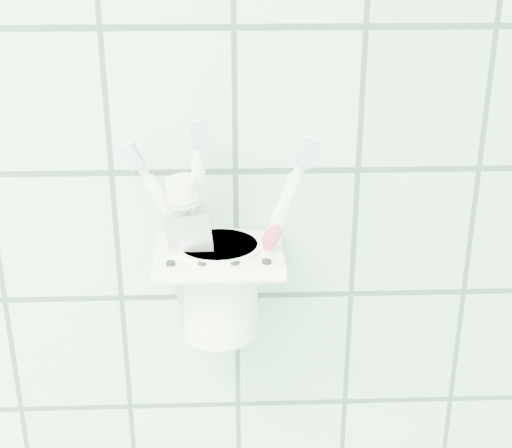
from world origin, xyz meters
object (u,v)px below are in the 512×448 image
toothbrush_orange (235,225)px  toothbrush_blue (203,229)px  toothpaste_tube (201,243)px  holder_bracket (219,257)px  cup (219,285)px  toothbrush_pink (233,225)px

toothbrush_orange → toothbrush_blue: bearing=-170.1°
toothbrush_orange → toothpaste_tube: 0.03m
holder_bracket → cup: 0.03m
cup → toothbrush_orange: size_ratio=0.46×
holder_bracket → toothbrush_orange: (0.01, 0.00, 0.03)m
toothbrush_orange → toothbrush_pink: bearing=108.8°
holder_bracket → toothbrush_blue: toothbrush_blue is taller
holder_bracket → toothbrush_pink: (0.01, 0.01, 0.03)m
toothbrush_blue → toothpaste_tube: bearing=-131.5°
holder_bracket → toothbrush_pink: 0.03m
toothbrush_pink → toothbrush_blue: toothbrush_pink is taller
holder_bracket → toothbrush_pink: bearing=34.9°
holder_bracket → toothpaste_tube: (-0.02, -0.00, 0.01)m
holder_bracket → toothbrush_blue: bearing=173.6°
toothbrush_blue → toothbrush_orange: toothbrush_orange is taller
holder_bracket → cup: same height
holder_bracket → toothpaste_tube: size_ratio=0.74×
toothpaste_tube → toothbrush_blue: bearing=64.2°
toothbrush_orange → cup: bearing=-174.5°
holder_bracket → toothbrush_orange: 0.03m
toothbrush_blue → toothbrush_orange: bearing=-12.8°
toothbrush_blue → holder_bracket: bearing=-22.7°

